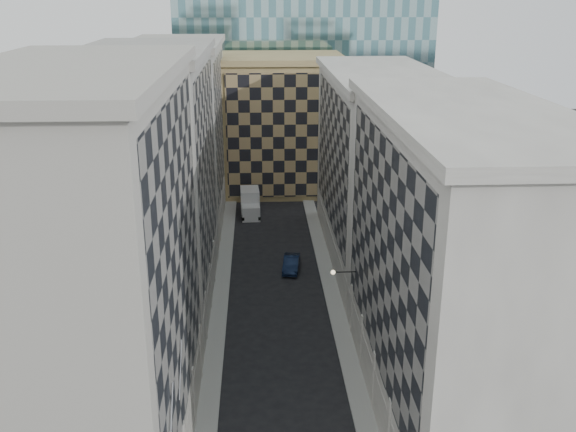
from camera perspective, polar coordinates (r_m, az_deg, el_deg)
name	(u,v)px	position (r m, az deg, el deg)	size (l,w,h in m)	color
sidewalk_west	(219,309)	(58.53, -6.13, -8.22)	(1.50, 100.00, 0.15)	#989893
sidewalk_east	(335,306)	(58.82, 4.23, -8.01)	(1.50, 100.00, 0.15)	#989893
bldg_left_a	(92,282)	(37.34, -17.01, -5.66)	(10.80, 22.80, 23.70)	#A7A296
bldg_left_b	(152,180)	(57.76, -11.97, 3.12)	(10.80, 22.80, 22.70)	gray
bldg_left_c	(180,133)	(79.04, -9.58, 7.25)	(10.80, 22.80, 21.70)	#A7A296
bldg_right_a	(455,270)	(42.32, 14.64, -4.63)	(10.80, 26.80, 20.70)	#ABA69D
bldg_right_b	(378,167)	(67.26, 8.00, 4.34)	(10.80, 28.80, 19.70)	#ABA69D
tan_block	(282,123)	(91.48, -0.52, 8.27)	(16.80, 14.80, 18.80)	#A28A56
flagpoles_left	(176,392)	(33.99, -9.91, -15.12)	(0.10, 6.33, 2.33)	gray
bracket_lamp	(335,272)	(50.69, 4.23, -5.01)	(1.98, 0.36, 0.36)	black
box_truck	(250,204)	(81.96, -3.38, 1.07)	(2.59, 5.84, 3.15)	silver
dark_car	(291,263)	(65.75, 0.29, -4.24)	(1.54, 4.43, 1.46)	#0E1A35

